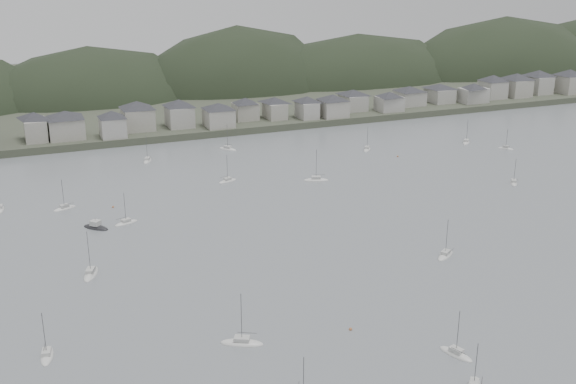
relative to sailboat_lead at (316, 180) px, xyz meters
name	(u,v)px	position (x,y,z in m)	size (l,w,h in m)	color
ground	(430,329)	(-20.39, -99.06, -0.17)	(900.00, 900.00, 0.00)	slate
far_shore_land	(144,88)	(-20.39, 195.94, 1.33)	(900.00, 250.00, 3.00)	#383D2D
forested_ridge	(163,118)	(-15.56, 170.34, -11.46)	(851.55, 103.94, 102.57)	black
waterfront_town	(299,104)	(30.20, 84.28, 8.49)	(451.48, 28.46, 12.92)	#9D9B8F
sailboat_lead	(316,180)	(0.00, 0.00, 0.00)	(9.04, 5.71, 11.79)	silver
moored_fleet	(196,238)	(-51.46, -34.47, 0.00)	(245.57, 177.16, 13.49)	silver
motor_launch_far	(96,227)	(-75.51, -16.31, 0.11)	(7.78, 8.01, 3.96)	black
mooring_buoys	(292,248)	(-30.24, -50.77, -0.02)	(152.98, 118.05, 0.70)	#AC6539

